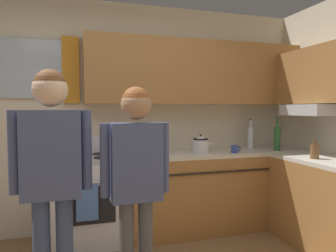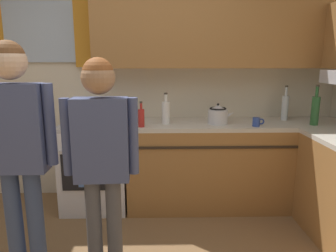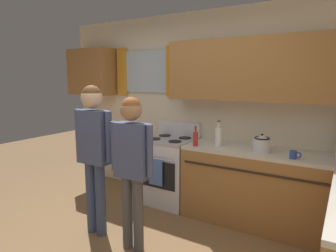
% 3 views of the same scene
% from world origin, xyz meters
% --- Properties ---
extents(back_wall_unit, '(4.60, 0.42, 2.60)m').
position_xyz_m(back_wall_unit, '(0.11, 1.82, 1.51)').
color(back_wall_unit, beige).
rests_on(back_wall_unit, ground).
extents(kitchen_counter_run, '(2.26, 2.08, 0.90)m').
position_xyz_m(kitchen_counter_run, '(1.49, 1.13, 0.45)').
color(kitchen_counter_run, '#9E6B38').
rests_on(kitchen_counter_run, ground).
extents(stove_oven, '(0.65, 0.67, 1.10)m').
position_xyz_m(stove_oven, '(-0.30, 1.54, 0.47)').
color(stove_oven, silver).
rests_on(stove_oven, ground).
extents(bottle_sauce_red, '(0.06, 0.06, 0.25)m').
position_xyz_m(bottle_sauce_red, '(0.19, 1.33, 0.99)').
color(bottle_sauce_red, red).
rests_on(bottle_sauce_red, kitchen_counter_run).
extents(bottle_milk_white, '(0.08, 0.08, 0.31)m').
position_xyz_m(bottle_milk_white, '(0.43, 1.47, 1.02)').
color(bottle_milk_white, white).
rests_on(bottle_milk_white, kitchen_counter_run).
extents(mug_cobalt_blue, '(0.11, 0.07, 0.08)m').
position_xyz_m(mug_cobalt_blue, '(1.31, 1.34, 0.94)').
color(mug_cobalt_blue, '#2D479E').
rests_on(mug_cobalt_blue, kitchen_counter_run).
extents(stovetop_kettle, '(0.27, 0.20, 0.21)m').
position_xyz_m(stovetop_kettle, '(0.95, 1.47, 1.00)').
color(stovetop_kettle, silver).
rests_on(stovetop_kettle, kitchen_counter_run).
extents(adult_left, '(0.51, 0.22, 1.65)m').
position_xyz_m(adult_left, '(-0.55, 0.38, 1.04)').
color(adult_left, '#38476B').
rests_on(adult_left, ground).
extents(adult_in_plaid, '(0.48, 0.21, 1.54)m').
position_xyz_m(adult_in_plaid, '(-0.00, 0.34, 0.97)').
color(adult_in_plaid, '#4C4C51').
rests_on(adult_in_plaid, ground).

